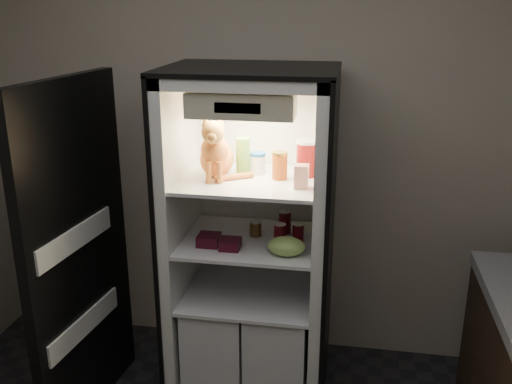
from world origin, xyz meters
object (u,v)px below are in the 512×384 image
(refrigerator, at_px, (252,258))
(tabby_cat, at_px, (216,153))
(soda_can_c, at_px, (280,234))
(condiment_jar, at_px, (256,228))
(berry_box_left, at_px, (209,240))
(salsa_jar, at_px, (280,165))
(pepper_jar, at_px, (307,158))
(parmesan_shaker, at_px, (243,156))
(mayo_tub, at_px, (258,163))
(grape_bag, at_px, (286,246))
(soda_can_a, at_px, (285,222))
(soda_can_b, at_px, (298,234))
(berry_box_right, at_px, (230,244))
(cream_carton, at_px, (301,177))

(refrigerator, distance_m, tabby_cat, 0.66)
(soda_can_c, xyz_separation_m, condiment_jar, (-0.15, 0.10, -0.01))
(berry_box_left, bearing_deg, refrigerator, 42.66)
(salsa_jar, xyz_separation_m, soda_can_c, (0.01, -0.07, -0.36))
(pepper_jar, distance_m, soda_can_c, 0.43)
(parmesan_shaker, xyz_separation_m, mayo_tub, (0.08, 0.02, -0.04))
(tabby_cat, distance_m, grape_bag, 0.61)
(soda_can_a, xyz_separation_m, soda_can_b, (0.09, -0.14, -0.01))
(tabby_cat, xyz_separation_m, berry_box_right, (0.10, -0.13, -0.46))
(refrigerator, distance_m, parmesan_shaker, 0.60)
(tabby_cat, height_order, parmesan_shaker, tabby_cat)
(condiment_jar, height_order, grape_bag, grape_bag)
(mayo_tub, xyz_separation_m, grape_bag, (0.20, -0.28, -0.36))
(cream_carton, distance_m, soda_can_c, 0.38)
(tabby_cat, bearing_deg, refrigerator, 17.53)
(mayo_tub, xyz_separation_m, condiment_jar, (-0.00, -0.05, -0.36))
(condiment_jar, height_order, berry_box_right, condiment_jar)
(soda_can_b, relative_size, berry_box_left, 0.97)
(soda_can_b, relative_size, soda_can_c, 0.96)
(condiment_jar, bearing_deg, salsa_jar, -11.61)
(soda_can_a, distance_m, soda_can_b, 0.17)
(cream_carton, bearing_deg, soda_can_c, 149.19)
(tabby_cat, relative_size, condiment_jar, 4.01)
(grape_bag, bearing_deg, refrigerator, 132.96)
(mayo_tub, height_order, soda_can_b, mayo_tub)
(parmesan_shaker, bearing_deg, refrigerator, -16.70)
(pepper_jar, xyz_separation_m, soda_can_a, (-0.12, 0.02, -0.38))
(parmesan_shaker, bearing_deg, salsa_jar, -15.46)
(mayo_tub, bearing_deg, cream_carton, -39.50)
(refrigerator, height_order, cream_carton, refrigerator)
(grape_bag, relative_size, berry_box_right, 1.83)
(mayo_tub, relative_size, salsa_jar, 0.80)
(mayo_tub, distance_m, cream_carton, 0.34)
(pepper_jar, distance_m, cream_carton, 0.22)
(salsa_jar, bearing_deg, mayo_tub, 149.30)
(tabby_cat, height_order, soda_can_c, tabby_cat)
(berry_box_right, bearing_deg, mayo_tub, 66.94)
(parmesan_shaker, relative_size, pepper_jar, 1.03)
(soda_can_a, bearing_deg, tabby_cat, -158.51)
(condiment_jar, bearing_deg, berry_box_left, -143.06)
(tabby_cat, distance_m, berry_box_left, 0.47)
(parmesan_shaker, relative_size, berry_box_left, 1.72)
(salsa_jar, bearing_deg, refrigerator, 164.93)
(refrigerator, xyz_separation_m, cream_carton, (0.29, -0.18, 0.56))
(tabby_cat, relative_size, parmesan_shaker, 1.79)
(salsa_jar, distance_m, cream_carton, 0.19)
(mayo_tub, relative_size, berry_box_right, 1.11)
(salsa_jar, bearing_deg, grape_bag, -71.62)
(mayo_tub, height_order, salsa_jar, salsa_jar)
(refrigerator, distance_m, berry_box_right, 0.29)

